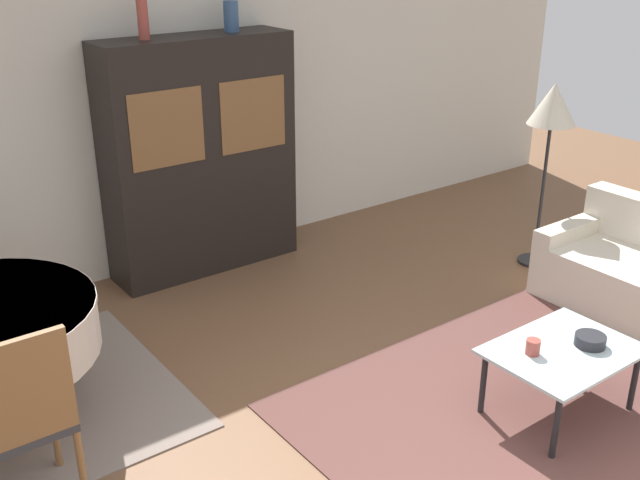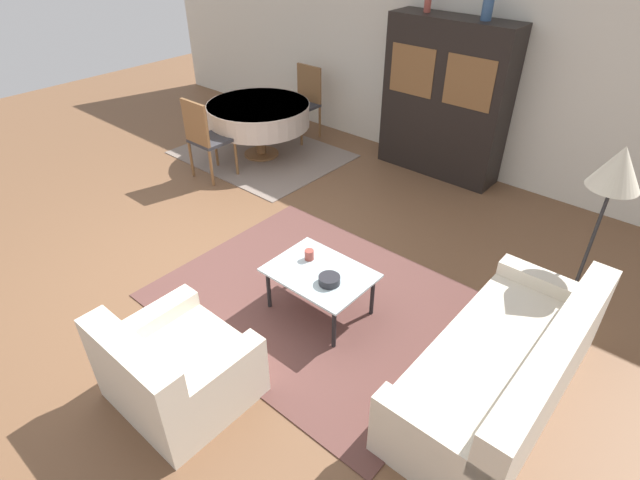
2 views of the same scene
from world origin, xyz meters
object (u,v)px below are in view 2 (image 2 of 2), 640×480
object	(u,v)px
cup	(309,255)
bowl	(329,280)
couch	(505,370)
vase_short	(488,9)
display_cabinet	(445,100)
dining_chair_far	(304,98)
dining_table	(259,115)
floor_lamp	(616,175)
coffee_table	(320,276)
dining_chair_near	(205,135)
armchair	(175,370)

from	to	relation	value
cup	bowl	bearing A→B (deg)	-22.15
couch	vase_short	size ratio (longest dim) A/B	8.27
couch	bowl	distance (m)	1.45
display_cabinet	dining_chair_far	bearing A→B (deg)	-172.26
dining_table	bowl	xyz separation A→B (m)	(2.89, -1.96, -0.13)
display_cabinet	dining_chair_far	xyz separation A→B (m)	(-2.09, -0.28, -0.37)
dining_chair_far	bowl	world-z (taller)	dining_chair_far
display_cabinet	floor_lamp	xyz separation A→B (m)	(2.27, -1.64, 0.36)
display_cabinet	dining_table	xyz separation A→B (m)	(-2.09, -1.20, -0.36)
dining_table	vase_short	bearing A→B (deg)	26.21
cup	vase_short	size ratio (longest dim) A/B	0.39
dining_table	dining_chair_far	world-z (taller)	dining_chair_far
couch	coffee_table	world-z (taller)	couch
coffee_table	dining_chair_far	distance (m)	3.93
dining_table	dining_chair_near	size ratio (longest dim) A/B	1.34
couch	bowl	world-z (taller)	couch
dining_chair_near	vase_short	distance (m)	3.53
cup	dining_chair_near	bearing A→B (deg)	160.32
floor_lamp	vase_short	size ratio (longest dim) A/B	6.57
dining_chair_near	cup	size ratio (longest dim) A/B	11.32
cup	display_cabinet	bearing A→B (deg)	98.55
display_cabinet	cup	xyz separation A→B (m)	(0.45, -3.02, -0.48)
couch	display_cabinet	world-z (taller)	display_cabinet
couch	armchair	size ratio (longest dim) A/B	2.14
coffee_table	bowl	xyz separation A→B (m)	(0.15, -0.06, 0.08)
dining_chair_near	floor_lamp	bearing A→B (deg)	6.12
couch	vase_short	bearing A→B (deg)	32.45
cup	bowl	world-z (taller)	cup
couch	floor_lamp	bearing A→B (deg)	-2.56
bowl	vase_short	bearing A→B (deg)	98.16
dining_chair_far	cup	world-z (taller)	dining_chair_far
coffee_table	vase_short	bearing A→B (deg)	95.53
display_cabinet	dining_chair_near	size ratio (longest dim) A/B	1.86
dining_chair_near	vase_short	bearing A→B (deg)	40.93
dining_table	floor_lamp	distance (m)	4.45
armchair	cup	xyz separation A→B (m)	(-0.02, 1.43, 0.20)
couch	dining_chair_near	xyz separation A→B (m)	(-4.31, 0.84, 0.31)
coffee_table	dining_chair_far	xyz separation A→B (m)	(-2.73, 2.81, 0.20)
coffee_table	bowl	distance (m)	0.18
armchair	floor_lamp	size ratio (longest dim) A/B	0.59
display_cabinet	vase_short	bearing A→B (deg)	0.15
couch	display_cabinet	xyz separation A→B (m)	(-2.22, 2.95, 0.67)
coffee_table	couch	bearing A→B (deg)	5.38
dining_chair_near	floor_lamp	size ratio (longest dim) A/B	0.67
couch	dining_chair_far	bearing A→B (deg)	58.28
bowl	cup	bearing A→B (deg)	157.85
dining_table	dining_chair_far	size ratio (longest dim) A/B	1.34
coffee_table	display_cabinet	xyz separation A→B (m)	(-0.64, 3.09, 0.57)
floor_lamp	dining_chair_near	bearing A→B (deg)	-173.88
dining_chair_far	floor_lamp	distance (m)	4.63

